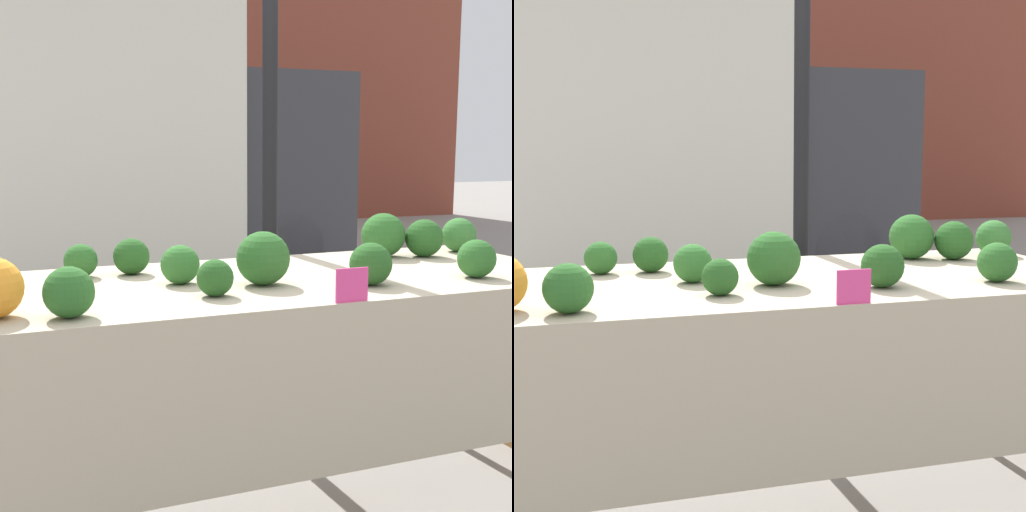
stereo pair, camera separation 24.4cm
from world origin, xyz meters
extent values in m
cube|color=brown|center=(0.00, 9.79, 2.68)|extent=(16.00, 0.60, 5.36)
cylinder|color=black|center=(0.34, 0.70, 1.12)|extent=(0.07, 0.07, 2.24)
cube|color=silver|center=(-0.05, 4.72, 1.53)|extent=(2.96, 1.81, 2.40)
cube|color=#333338|center=(2.02, 4.72, 1.19)|extent=(1.19, 1.66, 1.73)
cylinder|color=black|center=(1.90, 4.00, 0.37)|extent=(0.73, 0.22, 0.73)
cylinder|color=black|center=(1.90, 5.44, 0.37)|extent=(0.73, 0.22, 0.73)
cylinder|color=black|center=(-0.87, 4.00, 0.37)|extent=(0.73, 0.22, 0.73)
cylinder|color=black|center=(-0.87, 5.44, 0.37)|extent=(0.73, 0.22, 0.73)
cube|color=tan|center=(0.00, 0.00, 0.89)|extent=(2.34, 0.92, 0.03)
cube|color=tan|center=(0.00, -0.45, 0.62)|extent=(2.34, 0.01, 0.50)
cylinder|color=black|center=(1.11, 0.40, 0.44)|extent=(0.05, 0.05, 0.87)
sphere|color=#285B23|center=(-0.67, -0.34, 0.97)|extent=(0.14, 0.14, 0.14)
sphere|color=#23511E|center=(-0.38, 0.25, 0.97)|extent=(0.13, 0.13, 0.13)
sphere|color=#2D6628|center=(-0.27, 0.01, 0.97)|extent=(0.13, 0.13, 0.13)
sphere|color=#285B23|center=(-0.56, 0.25, 0.96)|extent=(0.12, 0.12, 0.12)
sphere|color=#336B2D|center=(1.05, 0.27, 0.98)|extent=(0.15, 0.15, 0.15)
sphere|color=#285B23|center=(-0.02, -0.11, 0.99)|extent=(0.18, 0.18, 0.18)
sphere|color=#23511E|center=(-0.22, -0.22, 0.96)|extent=(0.11, 0.11, 0.11)
sphere|color=#23511E|center=(0.83, 0.21, 0.98)|extent=(0.16, 0.16, 0.16)
sphere|color=#23511E|center=(0.31, -0.24, 0.97)|extent=(0.14, 0.14, 0.14)
sphere|color=#285B23|center=(0.72, -0.26, 0.97)|extent=(0.13, 0.13, 0.13)
sphere|color=#285B23|center=(0.67, 0.27, 0.99)|extent=(0.18, 0.18, 0.18)
cube|color=#E53D84|center=(0.13, -0.44, 0.95)|extent=(0.10, 0.01, 0.10)
camera|label=1|loc=(-0.89, -2.24, 1.36)|focal=50.00mm
camera|label=2|loc=(-0.66, -2.32, 1.36)|focal=50.00mm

